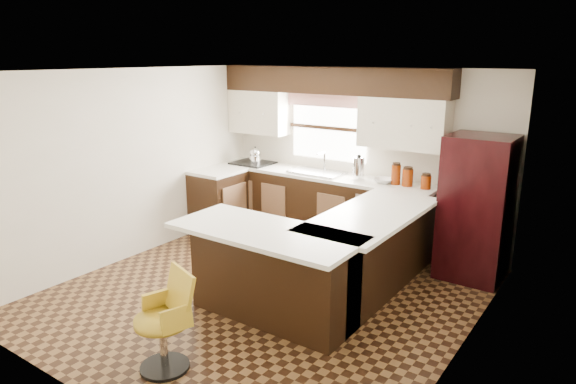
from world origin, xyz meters
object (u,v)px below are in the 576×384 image
Objects in this scene: peninsula_long at (366,256)px; peninsula_return at (273,275)px; bar_chair at (162,323)px; refrigerator at (476,208)px.

peninsula_long is 1.18× the size of peninsula_return.
bar_chair is at bearing -100.08° from peninsula_return.
peninsula_long reaches higher than bar_chair.
refrigerator is 1.99× the size of bar_chair.
peninsula_long is at bearing -125.06° from refrigerator.
peninsula_return is at bearing -118.30° from peninsula_long.
refrigerator is 3.75m from bar_chair.
peninsula_long is at bearing 61.70° from peninsula_return.
peninsula_return is at bearing -122.11° from refrigerator.
refrigerator is at bearing 54.94° from peninsula_long.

